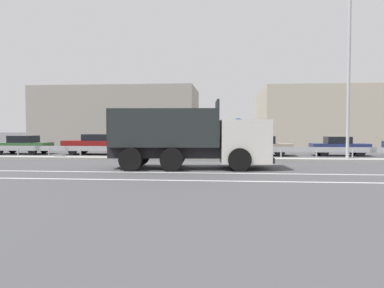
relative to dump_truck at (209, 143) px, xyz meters
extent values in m
plane|color=#424244|center=(-1.14, 2.55, -1.21)|extent=(320.00, 320.00, 0.00)
cube|color=silver|center=(-0.97, -1.87, -1.20)|extent=(53.38, 0.16, 0.01)
cube|color=silver|center=(-0.97, -4.24, -1.20)|extent=(53.38, 0.16, 0.01)
cube|color=gray|center=(-1.14, 4.24, -1.12)|extent=(29.36, 1.10, 0.18)
cube|color=#9EA0A5|center=(-1.14, 5.46, -0.59)|extent=(53.38, 0.04, 0.32)
cylinder|color=#ADADB2|center=(-12.75, 5.46, -0.90)|extent=(0.09, 0.09, 0.62)
cylinder|color=#ADADB2|center=(-10.64, 5.46, -0.90)|extent=(0.09, 0.09, 0.62)
cylinder|color=#ADADB2|center=(-8.53, 5.46, -0.90)|extent=(0.09, 0.09, 0.62)
cylinder|color=#ADADB2|center=(-6.42, 5.46, -0.90)|extent=(0.09, 0.09, 0.62)
cylinder|color=#ADADB2|center=(-4.31, 5.46, -0.90)|extent=(0.09, 0.09, 0.62)
cylinder|color=#ADADB2|center=(-2.20, 5.46, -0.90)|extent=(0.09, 0.09, 0.62)
cylinder|color=#ADADB2|center=(-0.08, 5.46, -0.90)|extent=(0.09, 0.09, 0.62)
cylinder|color=#ADADB2|center=(2.03, 5.46, -0.90)|extent=(0.09, 0.09, 0.62)
cylinder|color=#ADADB2|center=(4.14, 5.46, -0.90)|extent=(0.09, 0.09, 0.62)
cylinder|color=#ADADB2|center=(6.25, 5.46, -0.90)|extent=(0.09, 0.09, 0.62)
cylinder|color=#ADADB2|center=(8.36, 5.46, -0.90)|extent=(0.09, 0.09, 0.62)
cube|color=silver|center=(1.65, 0.11, 0.10)|extent=(2.41, 2.63, 1.99)
cube|color=black|center=(2.79, 0.19, 0.44)|extent=(0.17, 2.14, 0.76)
cube|color=black|center=(2.82, 0.19, -0.74)|extent=(0.26, 2.44, 0.24)
cube|color=black|center=(-2.09, -0.14, -0.42)|extent=(5.33, 1.72, 0.53)
cube|color=#232828|center=(-2.09, -0.14, -0.10)|extent=(5.19, 2.72, 0.12)
cube|color=#232828|center=(-2.17, 1.00, 0.78)|extent=(5.03, 0.44, 1.64)
cube|color=#232828|center=(-2.01, -1.28, 0.78)|extent=(5.03, 0.44, 1.64)
cube|color=#232828|center=(0.38, 0.03, 0.99)|extent=(0.26, 2.39, 2.04)
cube|color=#232828|center=(-4.55, -0.31, 0.78)|extent=(0.26, 2.39, 1.64)
cylinder|color=black|center=(1.23, 1.31, -0.69)|extent=(1.06, 0.39, 1.04)
cylinder|color=black|center=(1.40, -1.13, -0.69)|extent=(1.06, 0.39, 1.04)
cylinder|color=black|center=(-1.78, 1.10, -0.69)|extent=(1.06, 0.39, 1.04)
cylinder|color=black|center=(-1.61, -1.33, -0.69)|extent=(1.06, 0.39, 1.04)
cylinder|color=black|center=(-3.61, 0.98, -0.69)|extent=(1.06, 0.39, 1.04)
cylinder|color=black|center=(-3.45, -1.45, -0.69)|extent=(1.06, 0.39, 1.04)
cylinder|color=white|center=(1.49, 4.24, -1.03)|extent=(0.16, 0.16, 0.36)
cylinder|color=black|center=(1.49, 4.24, -0.66)|extent=(0.16, 0.16, 0.36)
cylinder|color=white|center=(1.49, 4.24, -0.30)|extent=(0.16, 0.16, 0.36)
cylinder|color=black|center=(1.49, 4.24, 0.07)|extent=(0.16, 0.16, 0.36)
cylinder|color=white|center=(1.49, 4.24, 0.43)|extent=(0.16, 0.16, 0.36)
cylinder|color=#1E4CB2|center=(1.49, 4.24, 0.95)|extent=(0.68, 0.03, 0.68)
cylinder|color=white|center=(1.49, 4.24, 0.95)|extent=(0.74, 0.02, 0.74)
cylinder|color=#ADADB2|center=(7.74, 4.43, 3.92)|extent=(0.18, 0.18, 10.26)
cube|color=#335B33|center=(-14.42, 8.87, -0.62)|extent=(4.13, 1.98, 0.57)
cube|color=black|center=(-14.29, 8.87, -0.08)|extent=(1.75, 1.71, 0.51)
cylinder|color=black|center=(-15.70, 9.75, -0.91)|extent=(0.60, 0.21, 0.60)
cylinder|color=black|center=(-13.13, 7.99, -0.91)|extent=(0.60, 0.21, 0.60)
cylinder|color=black|center=(-13.16, 9.80, -0.91)|extent=(0.60, 0.21, 0.60)
cube|color=maroon|center=(-8.65, 8.93, -0.54)|extent=(4.94, 2.32, 0.73)
cube|color=black|center=(-8.51, 8.92, 0.05)|extent=(2.14, 1.87, 0.47)
cylinder|color=black|center=(-10.21, 8.13, -0.91)|extent=(0.61, 0.25, 0.60)
cylinder|color=black|center=(-10.06, 9.97, -0.91)|extent=(0.61, 0.25, 0.60)
cylinder|color=black|center=(-7.24, 7.89, -0.91)|extent=(0.61, 0.25, 0.60)
cylinder|color=black|center=(-7.10, 9.74, -0.91)|extent=(0.61, 0.25, 0.60)
cube|color=black|center=(-3.42, 8.89, -0.55)|extent=(4.19, 1.95, 0.71)
cube|color=black|center=(-3.30, 8.90, 0.07)|extent=(1.80, 1.62, 0.53)
cylinder|color=black|center=(-4.64, 8.00, -0.91)|extent=(0.61, 0.23, 0.60)
cylinder|color=black|center=(-4.73, 9.65, -0.91)|extent=(0.61, 0.23, 0.60)
cylinder|color=black|center=(-2.11, 8.14, -0.91)|extent=(0.61, 0.23, 0.60)
cylinder|color=black|center=(-2.20, 9.78, -0.91)|extent=(0.61, 0.23, 0.60)
cube|color=gray|center=(3.08, 8.93, -0.63)|extent=(4.62, 2.15, 0.56)
cube|color=black|center=(3.22, 8.92, -0.09)|extent=(1.98, 1.79, 0.52)
cylinder|color=black|center=(1.64, 8.08, -0.91)|extent=(0.61, 0.23, 0.60)
cylinder|color=black|center=(1.72, 9.92, -0.91)|extent=(0.61, 0.23, 0.60)
cylinder|color=black|center=(4.44, 7.94, -0.91)|extent=(0.61, 0.23, 0.60)
cylinder|color=black|center=(4.53, 9.78, -0.91)|extent=(0.61, 0.23, 0.60)
cube|color=navy|center=(8.66, 9.21, -0.63)|extent=(3.86, 1.74, 0.56)
cube|color=black|center=(8.55, 9.21, -0.10)|extent=(1.63, 1.50, 0.48)
cylinder|color=black|center=(9.87, 9.98, -0.91)|extent=(0.60, 0.21, 0.60)
cylinder|color=black|center=(9.84, 8.39, -0.91)|extent=(0.60, 0.21, 0.60)
cylinder|color=black|center=(7.49, 10.02, -0.91)|extent=(0.60, 0.21, 0.60)
cylinder|color=black|center=(7.46, 8.43, -0.91)|extent=(0.60, 0.21, 0.60)
cube|color=gray|center=(-11.22, 23.63, 1.98)|extent=(17.21, 9.06, 6.37)
cube|color=#B7AD99|center=(11.13, 26.65, 1.88)|extent=(12.99, 15.87, 6.18)
camera|label=1|loc=(0.83, -17.74, 0.68)|focal=35.00mm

